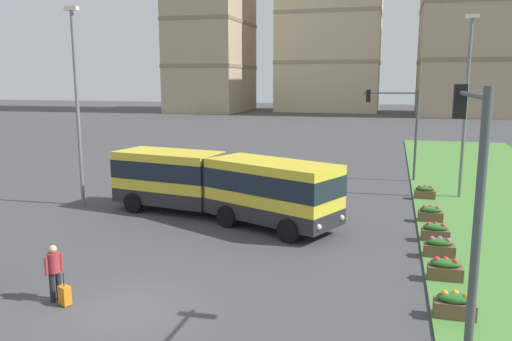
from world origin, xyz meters
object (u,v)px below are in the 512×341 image
(pedestrian_crossing, at_px, (54,269))
(traffic_light_near_right, at_px, (469,192))
(articulated_bus, at_px, (221,185))
(apartment_tower_westcentre, at_px, (330,16))
(traffic_light_far_right, at_px, (399,119))
(apartment_tower_centre, at_px, (468,8))
(streetlight_median, at_px, (466,101))
(flower_planter_4, at_px, (431,213))
(flower_planter_0, at_px, (455,305))
(flower_planter_1, at_px, (445,269))
(streetlight_left, at_px, (77,100))
(car_navy_sedan, at_px, (182,170))
(flower_planter_3, at_px, (435,232))
(flower_planter_5, at_px, (425,192))
(flower_planter_2, at_px, (439,247))
(rolling_suitcase, at_px, (65,295))

(pedestrian_crossing, relative_size, traffic_light_near_right, 0.27)
(articulated_bus, relative_size, apartment_tower_westcentre, 0.30)
(traffic_light_far_right, xyz_separation_m, apartment_tower_centre, (11.72, 66.43, 15.09))
(streetlight_median, bearing_deg, flower_planter_4, -108.72)
(flower_planter_0, relative_size, flower_planter_4, 1.00)
(flower_planter_1, height_order, streetlight_left, streetlight_left)
(flower_planter_1, bearing_deg, traffic_light_near_right, -93.50)
(articulated_bus, xyz_separation_m, traffic_light_far_right, (8.08, 11.90, 2.40))
(car_navy_sedan, xyz_separation_m, traffic_light_near_right, (14.71, -19.84, 3.65))
(flower_planter_3, bearing_deg, flower_planter_1, -90.00)
(flower_planter_5, bearing_deg, traffic_light_far_right, 106.09)
(streetlight_left, bearing_deg, flower_planter_3, -5.43)
(flower_planter_0, height_order, traffic_light_far_right, traffic_light_far_right)
(flower_planter_1, height_order, flower_planter_3, same)
(car_navy_sedan, xyz_separation_m, flower_planter_2, (15.11, -11.02, -0.33))
(flower_planter_2, bearing_deg, apartment_tower_centre, 82.86)
(rolling_suitcase, height_order, streetlight_left, streetlight_left)
(car_navy_sedan, bearing_deg, apartment_tower_westcentre, 90.24)
(flower_planter_5, relative_size, apartment_tower_centre, 0.03)
(flower_planter_2, bearing_deg, apartment_tower_westcentre, 99.75)
(flower_planter_5, bearing_deg, pedestrian_crossing, -124.52)
(pedestrian_crossing, relative_size, apartment_tower_westcentre, 0.04)
(car_navy_sedan, xyz_separation_m, flower_planter_5, (15.11, -1.36, -0.33))
(traffic_light_near_right, xyz_separation_m, streetlight_left, (-17.17, 12.46, 1.11))
(rolling_suitcase, bearing_deg, articulated_bus, 82.38)
(pedestrian_crossing, distance_m, flower_planter_5, 20.15)
(flower_planter_0, distance_m, streetlight_left, 20.26)
(flower_planter_5, relative_size, streetlight_left, 0.11)
(streetlight_left, bearing_deg, apartment_tower_centre, 70.34)
(flower_planter_4, bearing_deg, traffic_light_near_right, -91.67)
(articulated_bus, height_order, car_navy_sedan, articulated_bus)
(traffic_light_far_right, bearing_deg, apartment_tower_westcentre, 100.52)
(flower_planter_5, bearing_deg, car_navy_sedan, 174.85)
(car_navy_sedan, xyz_separation_m, streetlight_median, (17.01, -0.48, 4.67))
(pedestrian_crossing, xyz_separation_m, flower_planter_3, (11.41, 8.91, -0.58))
(traffic_light_far_right, height_order, streetlight_left, streetlight_left)
(flower_planter_4, bearing_deg, flower_planter_3, -90.00)
(rolling_suitcase, bearing_deg, flower_planter_1, 23.86)
(flower_planter_2, relative_size, flower_planter_5, 1.00)
(streetlight_left, bearing_deg, pedestrian_crossing, -59.82)
(car_navy_sedan, distance_m, flower_planter_5, 15.17)
(rolling_suitcase, relative_size, flower_planter_3, 0.88)
(traffic_light_far_right, distance_m, streetlight_median, 5.73)
(flower_planter_2, height_order, streetlight_left, streetlight_left)
(articulated_bus, distance_m, traffic_light_far_right, 14.59)
(rolling_suitcase, height_order, flower_planter_2, rolling_suitcase)
(traffic_light_near_right, bearing_deg, car_navy_sedan, 126.55)
(rolling_suitcase, distance_m, flower_planter_3, 14.26)
(pedestrian_crossing, xyz_separation_m, streetlight_median, (13.31, 17.48, 4.42))
(articulated_bus, bearing_deg, apartment_tower_centre, 75.82)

